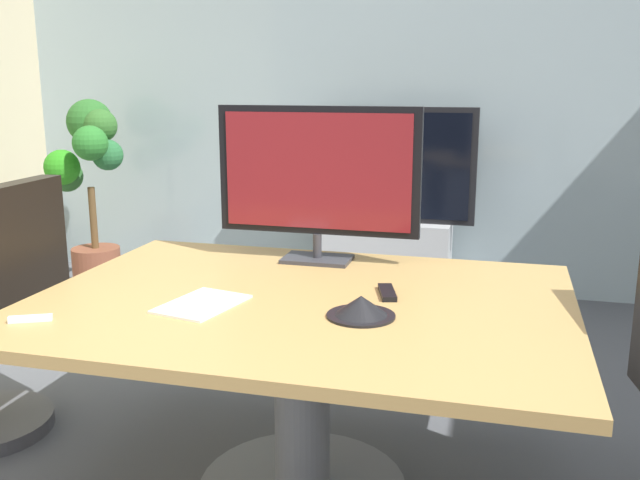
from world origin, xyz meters
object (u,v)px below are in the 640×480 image
object	(u,v)px
wall_display_unit	(384,236)
potted_plant	(89,176)
tv_monitor	(318,175)
conference_phone	(361,308)
remote_control	(387,292)
conference_table	(302,345)

from	to	relation	value
wall_display_unit	potted_plant	size ratio (longest dim) A/B	0.97
tv_monitor	conference_phone	world-z (taller)	tv_monitor
wall_display_unit	remote_control	xyz separation A→B (m)	(0.40, -2.27, 0.31)
potted_plant	tv_monitor	bearing A→B (deg)	-37.33
tv_monitor	potted_plant	world-z (taller)	tv_monitor
remote_control	wall_display_unit	bearing A→B (deg)	84.10
conference_table	potted_plant	distance (m)	3.06
potted_plant	conference_table	bearing A→B (deg)	-44.07
tv_monitor	remote_control	world-z (taller)	tv_monitor
tv_monitor	wall_display_unit	distance (m)	1.98
potted_plant	remote_control	bearing A→B (deg)	-39.13
tv_monitor	potted_plant	distance (m)	2.67
wall_display_unit	remote_control	size ratio (longest dim) A/B	7.71
tv_monitor	remote_control	xyz separation A→B (m)	(0.36, -0.40, -0.35)
conference_table	wall_display_unit	world-z (taller)	wall_display_unit
conference_table	remote_control	xyz separation A→B (m)	(0.28, 0.11, 0.18)
tv_monitor	wall_display_unit	bearing A→B (deg)	91.17
conference_phone	remote_control	distance (m)	0.26
conference_phone	remote_control	xyz separation A→B (m)	(0.04, 0.25, -0.02)
conference_table	wall_display_unit	xyz separation A→B (m)	(-0.12, 2.38, -0.12)
conference_table	tv_monitor	xyz separation A→B (m)	(-0.08, 0.51, 0.53)
conference_table	tv_monitor	distance (m)	0.74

